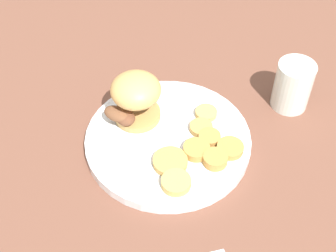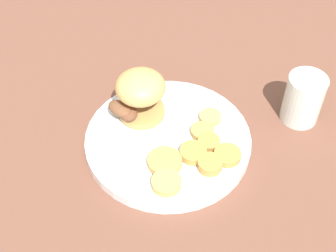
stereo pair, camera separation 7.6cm
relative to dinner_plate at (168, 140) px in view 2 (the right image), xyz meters
name	(u,v)px [view 2 (the right image)]	position (x,y,z in m)	size (l,w,h in m)	color
ground_plane	(168,144)	(0.00, 0.00, -0.01)	(4.00, 4.00, 0.00)	brown
dinner_plate	(168,140)	(0.00, 0.00, 0.00)	(0.28, 0.28, 0.02)	white
sandwich	(140,93)	(0.03, 0.06, 0.06)	(0.10, 0.09, 0.09)	tan
potato_round_0	(210,164)	(-0.03, -0.09, 0.02)	(0.04, 0.04, 0.01)	#BC8942
potato_round_1	(193,153)	(-0.02, -0.05, 0.02)	(0.04, 0.04, 0.01)	#BC8942
potato_round_2	(202,131)	(0.03, -0.05, 0.01)	(0.04, 0.04, 0.01)	tan
potato_round_3	(166,183)	(-0.09, -0.04, 0.01)	(0.05, 0.05, 0.01)	tan
potato_round_4	(227,156)	(0.00, -0.10, 0.01)	(0.04, 0.04, 0.01)	#BC8942
potato_round_5	(210,117)	(0.07, -0.05, 0.01)	(0.04, 0.04, 0.01)	tan
potato_round_6	(209,142)	(0.01, -0.07, 0.01)	(0.04, 0.04, 0.01)	#BC8942
potato_round_7	(165,162)	(-0.05, -0.02, 0.01)	(0.05, 0.05, 0.01)	tan
drinking_glass	(303,99)	(0.16, -0.18, 0.03)	(0.07, 0.07, 0.09)	silver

